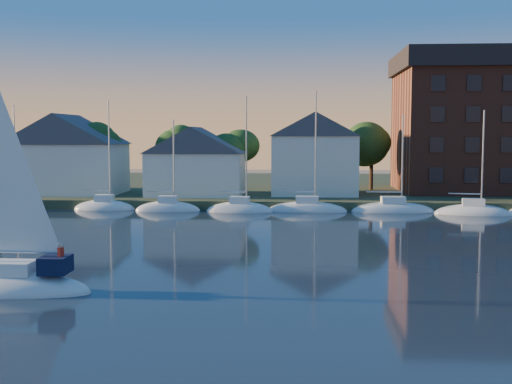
# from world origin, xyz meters

# --- Properties ---
(shoreline_land) EXTENTS (160.00, 50.00, 2.00)m
(shoreline_land) POSITION_xyz_m (0.00, 75.00, 0.00)
(shoreline_land) COLOR #2F3C23
(shoreline_land) RESTS_ON ground
(wooden_dock) EXTENTS (120.00, 3.00, 1.00)m
(wooden_dock) POSITION_xyz_m (0.00, 52.00, 0.00)
(wooden_dock) COLOR brown
(wooden_dock) RESTS_ON ground
(clubhouse_west) EXTENTS (13.65, 9.45, 9.64)m
(clubhouse_west) POSITION_xyz_m (-22.00, 58.00, 5.93)
(clubhouse_west) COLOR silver
(clubhouse_west) RESTS_ON shoreline_land
(clubhouse_centre) EXTENTS (11.55, 8.40, 8.08)m
(clubhouse_centre) POSITION_xyz_m (-6.00, 57.00, 5.13)
(clubhouse_centre) COLOR silver
(clubhouse_centre) RESTS_ON shoreline_land
(clubhouse_east) EXTENTS (10.50, 8.40, 9.80)m
(clubhouse_east) POSITION_xyz_m (8.00, 59.00, 6.00)
(clubhouse_east) COLOR silver
(clubhouse_east) RESTS_ON shoreline_land
(tree_line) EXTENTS (93.40, 5.40, 8.90)m
(tree_line) POSITION_xyz_m (2.00, 63.00, 7.18)
(tree_line) COLOR #3B281B
(tree_line) RESTS_ON shoreline_land
(moored_fleet) EXTENTS (87.50, 2.40, 12.05)m
(moored_fleet) POSITION_xyz_m (0.00, 49.00, 0.10)
(moored_fleet) COLOR silver
(moored_fleet) RESTS_ON ground
(hero_sailboat) EXTENTS (8.49, 2.81, 13.34)m
(hero_sailboat) POSITION_xyz_m (-8.55, 13.65, 0.57)
(hero_sailboat) COLOR silver
(hero_sailboat) RESTS_ON ground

